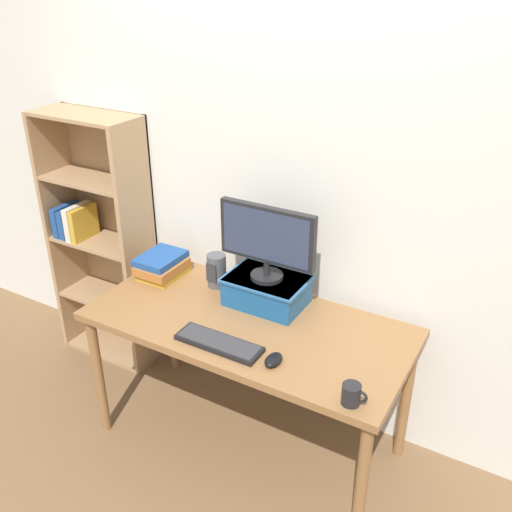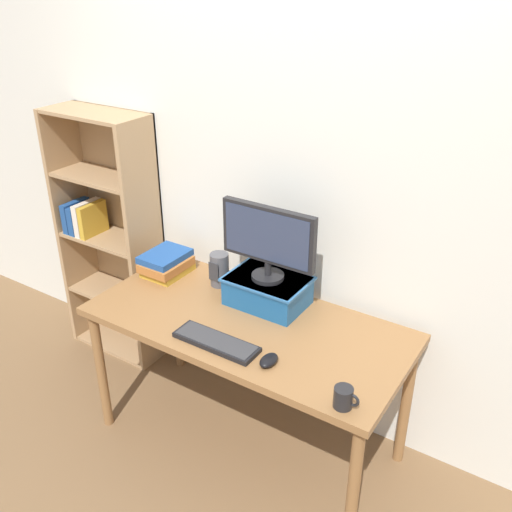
{
  "view_description": "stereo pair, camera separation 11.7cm",
  "coord_description": "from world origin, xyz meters",
  "views": [
    {
      "loc": [
        1.13,
        -1.89,
        2.22
      ],
      "look_at": [
        0.0,
        0.07,
        1.05
      ],
      "focal_mm": 40.0,
      "sensor_mm": 36.0,
      "label": 1
    },
    {
      "loc": [
        1.23,
        -1.83,
        2.22
      ],
      "look_at": [
        0.0,
        0.07,
        1.05
      ],
      "focal_mm": 40.0,
      "sensor_mm": 36.0,
      "label": 2
    }
  ],
  "objects": [
    {
      "name": "keyboard",
      "position": [
        -0.01,
        -0.22,
        0.75
      ],
      "size": [
        0.39,
        0.12,
        0.02
      ],
      "color": "black",
      "rests_on": "desk"
    },
    {
      "name": "back_wall",
      "position": [
        0.0,
        0.44,
        1.3
      ],
      "size": [
        7.0,
        0.08,
        2.6
      ],
      "color": "silver",
      "rests_on": "ground_plane"
    },
    {
      "name": "computer_mouse",
      "position": [
        0.25,
        -0.22,
        0.76
      ],
      "size": [
        0.06,
        0.1,
        0.04
      ],
      "color": "black",
      "rests_on": "desk"
    },
    {
      "name": "bookshelf_unit",
      "position": [
        -1.18,
        0.29,
        0.77
      ],
      "size": [
        0.62,
        0.28,
        1.51
      ],
      "color": "tan",
      "rests_on": "ground_plane"
    },
    {
      "name": "computer_monitor",
      "position": [
        0.0,
        0.18,
        1.09
      ],
      "size": [
        0.48,
        0.16,
        0.36
      ],
      "color": "black",
      "rests_on": "riser_box"
    },
    {
      "name": "desk_speaker",
      "position": [
        -0.3,
        0.21,
        0.83
      ],
      "size": [
        0.1,
        0.1,
        0.17
      ],
      "color": "#4C4C51",
      "rests_on": "desk"
    },
    {
      "name": "ground_plane",
      "position": [
        0.0,
        0.0,
        0.0
      ],
      "size": [
        12.0,
        12.0,
        0.0
      ],
      "primitive_type": "plane",
      "color": "brown"
    },
    {
      "name": "desk",
      "position": [
        0.0,
        0.0,
        0.67
      ],
      "size": [
        1.51,
        0.71,
        0.74
      ],
      "color": "olive",
      "rests_on": "ground_plane"
    },
    {
      "name": "book_stack",
      "position": [
        -0.61,
        0.15,
        0.8
      ],
      "size": [
        0.21,
        0.26,
        0.12
      ],
      "color": "gold",
      "rests_on": "desk"
    },
    {
      "name": "riser_box",
      "position": [
        0.0,
        0.18,
        0.82
      ],
      "size": [
        0.39,
        0.27,
        0.14
      ],
      "color": "#195189",
      "rests_on": "desk"
    },
    {
      "name": "coffee_mug",
      "position": [
        0.62,
        -0.28,
        0.79
      ],
      "size": [
        0.1,
        0.07,
        0.08
      ],
      "color": "black",
      "rests_on": "desk"
    }
  ]
}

